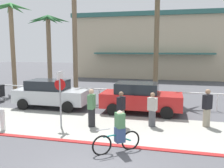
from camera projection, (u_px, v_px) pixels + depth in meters
ground_plane at (139, 101)px, 16.59m from camera, size 80.00×80.00×0.00m
sidewalk_strip at (122, 128)px, 11.02m from camera, size 44.00×4.00×0.02m
curb_paint at (112, 145)px, 9.09m from camera, size 44.00×0.24×0.03m
building_backdrop at (155, 46)px, 32.08m from camera, size 19.49×10.77×7.68m
rail_fence at (136, 93)px, 15.03m from camera, size 23.56×0.08×1.04m
stop_sign_bike_lane at (60, 91)px, 10.91m from camera, size 0.52×0.56×2.56m
bollard_0 at (3, 119)px, 10.66m from camera, size 0.20×0.20×1.00m
palm_tree_1 at (12, 24)px, 20.12m from camera, size 3.49×3.61×7.25m
palm_tree_2 at (49, 33)px, 19.67m from camera, size 3.39×3.16×6.21m
palm_tree_3 at (75, 7)px, 18.17m from camera, size 3.17×3.28×9.12m
palm_tree_4 at (158, 10)px, 17.21m from camera, size 3.50×3.62×8.46m
car_silver_1 at (51, 93)px, 14.75m from camera, size 4.40×2.02×1.69m
car_red_2 at (140, 98)px, 13.54m from camera, size 4.40×2.02×1.69m
cyclist_teal_0 at (119, 133)px, 8.44m from camera, size 1.47×1.17×1.50m
pedestrian_0 at (207, 109)px, 11.12m from camera, size 0.47×0.46×1.76m
pedestrian_1 at (152, 111)px, 11.17m from camera, size 0.46×0.41×1.60m
pedestrian_2 at (92, 109)px, 11.14m from camera, size 0.34×0.42×1.76m
pedestrian_3 at (121, 111)px, 11.17m from camera, size 0.40×0.46×1.64m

